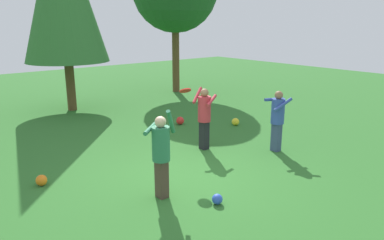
% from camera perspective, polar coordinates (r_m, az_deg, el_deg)
% --- Properties ---
extents(ground_plane, '(40.00, 40.00, 0.00)m').
position_cam_1_polar(ground_plane, '(8.19, -1.25, -8.76)').
color(ground_plane, '#2D6B28').
extents(person_thrower, '(0.66, 0.66, 1.79)m').
position_cam_1_polar(person_thrower, '(6.97, -4.81, -4.66)').
color(person_thrower, '#4C382D').
rests_on(person_thrower, ground_plane).
extents(person_catcher, '(0.70, 0.67, 1.63)m').
position_cam_1_polar(person_catcher, '(9.62, 1.92, 0.98)').
color(person_catcher, black).
rests_on(person_catcher, ground_plane).
extents(person_bystander, '(0.66, 0.62, 1.60)m').
position_cam_1_polar(person_bystander, '(9.73, 13.10, 0.60)').
color(person_bystander, '#38476B').
rests_on(person_bystander, ground_plane).
extents(frisbee, '(0.34, 0.32, 0.15)m').
position_cam_1_polar(frisbee, '(8.39, -1.05, 4.57)').
color(frisbee, red).
extents(ball_blue, '(0.20, 0.20, 0.20)m').
position_cam_1_polar(ball_blue, '(7.04, 3.93, -12.12)').
color(ball_blue, blue).
rests_on(ball_blue, ground_plane).
extents(ball_red, '(0.26, 0.26, 0.26)m').
position_cam_1_polar(ball_red, '(12.14, -1.85, -0.10)').
color(ball_red, red).
rests_on(ball_red, ground_plane).
extents(ball_yellow, '(0.25, 0.25, 0.25)m').
position_cam_1_polar(ball_yellow, '(12.11, 6.74, -0.28)').
color(ball_yellow, yellow).
rests_on(ball_yellow, ground_plane).
extents(ball_orange, '(0.23, 0.23, 0.23)m').
position_cam_1_polar(ball_orange, '(8.35, -22.28, -8.63)').
color(ball_orange, orange).
rests_on(ball_orange, ground_plane).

